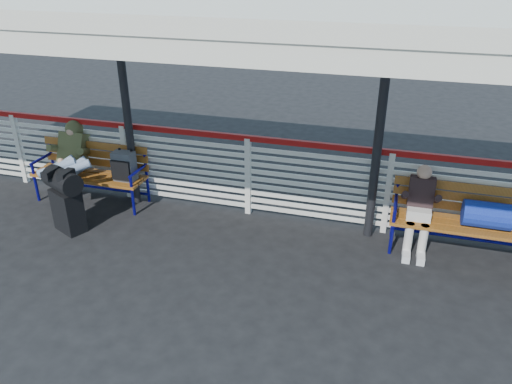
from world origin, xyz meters
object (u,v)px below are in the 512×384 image
(bench_left, at_px, (101,167))
(luggage_stack, at_px, (66,198))
(traveler_man, at_px, (68,163))
(bench_right, at_px, (475,215))
(companion_person, at_px, (419,209))

(bench_left, bearing_deg, luggage_stack, -89.48)
(traveler_man, bearing_deg, luggage_stack, -59.96)
(bench_left, distance_m, bench_right, 5.37)
(luggage_stack, xyz_separation_m, bench_right, (5.36, 0.91, 0.09))
(luggage_stack, bearing_deg, bench_left, 115.42)
(bench_left, xyz_separation_m, bench_right, (5.37, -0.02, 0.00))
(bench_left, bearing_deg, traveler_man, -137.01)
(luggage_stack, relative_size, companion_person, 0.81)
(luggage_stack, distance_m, traveler_man, 0.74)
(bench_left, distance_m, companion_person, 4.70)
(bench_right, relative_size, companion_person, 1.57)
(bench_left, bearing_deg, companion_person, -0.73)
(traveler_man, xyz_separation_m, companion_person, (5.04, 0.26, -0.15))
(bench_right, height_order, companion_person, companion_person)
(bench_left, xyz_separation_m, traveler_man, (-0.34, -0.32, 0.16))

